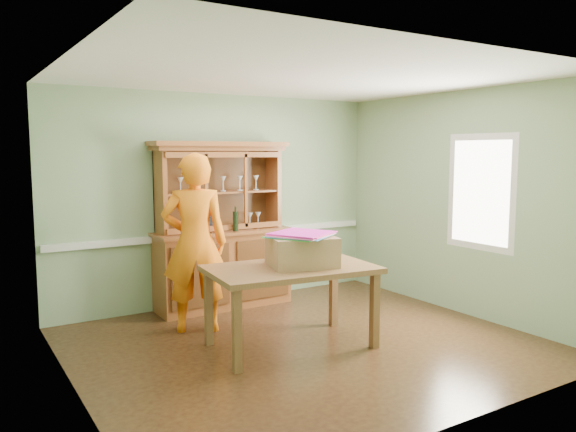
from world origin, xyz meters
TOP-DOWN VIEW (x-y plane):
  - floor at (0.00, 0.00)m, footprint 4.50×4.50m
  - ceiling at (0.00, 0.00)m, footprint 4.50×4.50m
  - wall_back at (0.00, 2.00)m, footprint 4.50×0.00m
  - wall_left at (-2.25, 0.00)m, footprint 0.00×4.00m
  - wall_right at (2.25, 0.00)m, footprint 0.00×4.00m
  - wall_front at (0.00, -2.00)m, footprint 4.50×0.00m
  - chair_rail at (0.00, 1.98)m, footprint 4.41×0.05m
  - framed_map at (-2.23, 0.30)m, footprint 0.03×0.60m
  - window_panel at (2.23, -0.30)m, footprint 0.03×0.96m
  - china_hutch at (-0.10, 1.76)m, footprint 1.78×0.59m
  - dining_table at (-0.16, 0.04)m, footprint 1.74×1.16m
  - cardboard_box at (-0.05, 0.01)m, footprint 0.76×0.67m
  - kite_stack at (-0.08, 0.00)m, footprint 0.74×0.74m
  - person at (-0.78, 1.03)m, footprint 0.84×0.70m

SIDE VIEW (x-z plane):
  - floor at x=0.00m, z-range 0.00..0.00m
  - dining_table at x=-0.16m, z-range 0.31..1.14m
  - china_hutch at x=-0.10m, z-range -0.31..1.78m
  - chair_rail at x=0.00m, z-range 0.86..0.94m
  - cardboard_box at x=-0.05m, z-range 0.82..1.12m
  - person at x=-0.78m, z-range 0.00..1.96m
  - kite_stack at x=-0.08m, z-range 1.12..1.17m
  - wall_back at x=0.00m, z-range -0.90..3.60m
  - wall_left at x=-2.25m, z-range -0.65..3.35m
  - wall_right at x=2.25m, z-range -0.65..3.35m
  - wall_front at x=0.00m, z-range -0.90..3.60m
  - window_panel at x=2.23m, z-range 0.82..2.18m
  - framed_map at x=-2.23m, z-range 1.32..1.78m
  - ceiling at x=0.00m, z-range 2.70..2.70m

